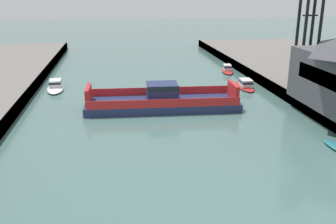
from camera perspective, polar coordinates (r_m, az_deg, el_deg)
chain_ferry at (r=51.72m, az=-0.89°, el=1.71°), size 21.11×7.32×3.54m
moored_boat_near_left at (r=64.08m, az=11.63°, el=4.11°), size 2.79×7.58×1.56m
moored_boat_mid_right at (r=75.86m, az=8.99°, el=6.38°), size 2.76×5.95×1.53m
moored_boat_far_left at (r=64.47m, az=-16.69°, el=3.79°), size 3.11×7.50×1.58m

